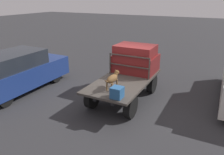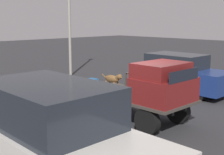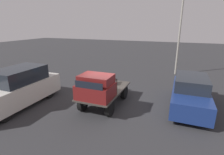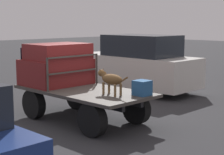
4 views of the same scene
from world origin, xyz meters
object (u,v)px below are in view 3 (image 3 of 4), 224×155
(parked_pickup_far, at_px, (18,88))
(light_pole_near, at_px, (180,25))
(dog, at_px, (112,78))
(parked_sedan, at_px, (190,93))
(flatbed_truck, at_px, (105,94))
(cargo_crate, at_px, (108,78))

(parked_pickup_far, distance_m, light_pole_near, 13.29)
(dog, relative_size, parked_pickup_far, 0.21)
(parked_sedan, height_order, parked_pickup_far, parked_pickup_far)
(flatbed_truck, xyz_separation_m, dog, (-1.01, 0.00, 0.63))
(flatbed_truck, xyz_separation_m, parked_sedan, (-1.29, 4.50, 0.26))
(flatbed_truck, height_order, cargo_crate, cargo_crate)
(parked_sedan, xyz_separation_m, light_pole_near, (-6.92, -0.99, 3.49))
(dog, bearing_deg, light_pole_near, 141.30)
(cargo_crate, bearing_deg, light_pole_near, 148.89)
(flatbed_truck, distance_m, light_pole_near, 9.68)
(dog, bearing_deg, parked_sedan, 80.79)
(flatbed_truck, relative_size, light_pole_near, 0.56)
(cargo_crate, relative_size, parked_pickup_far, 0.07)
(dog, xyz_separation_m, parked_pickup_far, (2.94, -4.43, -0.21))
(flatbed_truck, xyz_separation_m, light_pole_near, (-8.21, 3.50, 3.75))
(flatbed_truck, bearing_deg, dog, 179.74)
(parked_sedan, bearing_deg, parked_pickup_far, -75.35)
(parked_pickup_far, bearing_deg, dog, 113.39)
(flatbed_truck, height_order, parked_sedan, parked_sedan)
(parked_sedan, xyz_separation_m, parked_pickup_far, (3.22, -8.92, 0.16))
(dog, height_order, cargo_crate, dog)
(dog, distance_m, parked_pickup_far, 5.32)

